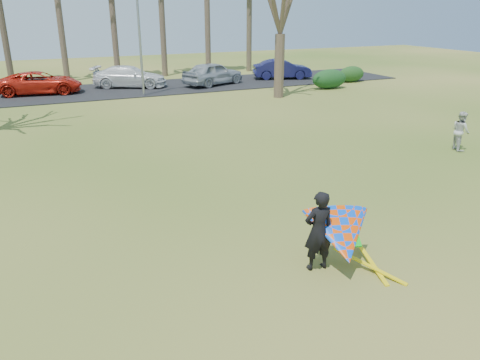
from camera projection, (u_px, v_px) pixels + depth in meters
name	position (u px, v px, depth m)	size (l,w,h in m)	color
ground	(273.00, 247.00, 11.54)	(100.00, 100.00, 0.00)	#2C5B13
parking_strip	(106.00, 91.00, 32.90)	(46.00, 7.00, 0.06)	black
streetlight	(141.00, 26.00, 29.62)	(2.28, 0.18, 8.00)	gray
hedge_near	(329.00, 79.00, 33.76)	(2.77, 1.26, 1.39)	#153A19
hedge_far	(351.00, 74.00, 36.76)	(2.23, 1.05, 1.24)	#183D16
car_2	(40.00, 83.00, 31.40)	(2.45, 5.31, 1.48)	red
car_3	(130.00, 77.00, 34.01)	(2.13, 5.24, 1.52)	white
car_4	(213.00, 73.00, 35.01)	(2.00, 4.98, 1.70)	#9EA4AB
car_5	(282.00, 69.00, 38.06)	(1.63, 4.66, 1.54)	#191A4B
pedestrian_a	(461.00, 131.00, 19.15)	(0.78, 0.61, 1.61)	beige
kite_flyer	(339.00, 235.00, 10.29)	(2.13, 2.39, 2.03)	black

